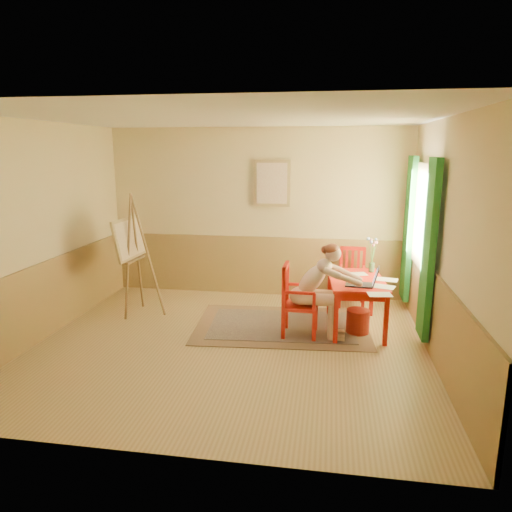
% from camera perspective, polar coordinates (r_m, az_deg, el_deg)
% --- Properties ---
extents(room, '(5.04, 4.54, 2.84)m').
position_cam_1_polar(room, '(5.67, -3.38, 2.32)').
color(room, tan).
rests_on(room, ground).
extents(wainscot, '(5.00, 4.50, 1.00)m').
position_cam_1_polar(wainscot, '(6.64, -1.80, -4.09)').
color(wainscot, '#997C4B').
rests_on(wainscot, room).
extents(window, '(0.12, 2.01, 2.20)m').
position_cam_1_polar(window, '(6.74, 19.32, 2.83)').
color(window, white).
rests_on(window, room).
extents(wall_portrait, '(0.60, 0.05, 0.76)m').
position_cam_1_polar(wall_portrait, '(7.73, 1.96, 8.87)').
color(wall_portrait, '#A48855').
rests_on(wall_portrait, room).
extents(rug, '(2.51, 1.77, 0.02)m').
position_cam_1_polar(rug, '(6.68, 3.17, -8.46)').
color(rug, '#8C7251').
rests_on(rug, room).
extents(table, '(0.81, 1.25, 0.72)m').
position_cam_1_polar(table, '(6.52, 12.14, -3.50)').
color(table, red).
rests_on(table, room).
extents(chair_left, '(0.46, 0.44, 0.98)m').
position_cam_1_polar(chair_left, '(6.22, 4.97, -5.43)').
color(chair_left, red).
rests_on(chair_left, room).
extents(chair_back, '(0.42, 0.44, 0.92)m').
position_cam_1_polar(chair_back, '(7.58, 11.63, -2.51)').
color(chair_back, red).
rests_on(chair_back, room).
extents(figure, '(0.94, 0.41, 1.28)m').
position_cam_1_polar(figure, '(6.13, 7.66, -3.68)').
color(figure, beige).
rests_on(figure, room).
extents(laptop, '(0.44, 0.29, 0.25)m').
position_cam_1_polar(laptop, '(6.18, 13.12, -3.10)').
color(laptop, '#1E2338').
rests_on(laptop, table).
extents(papers, '(0.71, 1.19, 0.00)m').
position_cam_1_polar(papers, '(6.34, 14.47, -3.24)').
color(papers, white).
rests_on(papers, table).
extents(vase, '(0.17, 0.25, 0.50)m').
position_cam_1_polar(vase, '(6.87, 13.97, -0.02)').
color(vase, '#3F724C').
rests_on(vase, table).
extents(wastebasket, '(0.34, 0.34, 0.33)m').
position_cam_1_polar(wastebasket, '(6.52, 12.32, -7.82)').
color(wastebasket, red).
rests_on(wastebasket, room).
extents(easel, '(0.62, 0.81, 1.83)m').
position_cam_1_polar(easel, '(7.15, -14.98, 1.50)').
color(easel, olive).
rests_on(easel, room).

